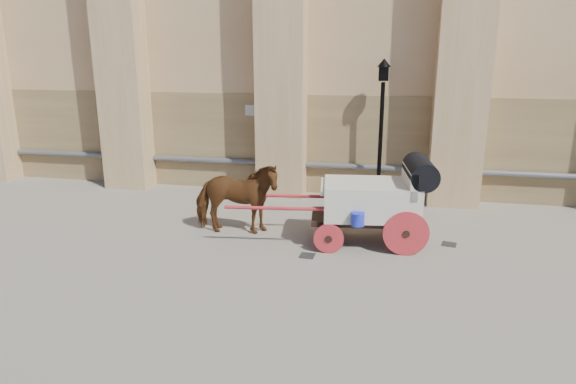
# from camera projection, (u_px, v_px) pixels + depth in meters

# --- Properties ---
(ground) EXTENTS (90.00, 90.00, 0.00)m
(ground) POSITION_uv_depth(u_px,v_px,m) (291.00, 238.00, 12.17)
(ground) COLOR gray
(ground) RESTS_ON ground
(horse) EXTENTS (2.18, 1.17, 1.76)m
(horse) POSITION_uv_depth(u_px,v_px,m) (236.00, 198.00, 12.22)
(horse) COLOR brown
(horse) RESTS_ON ground
(carriage) EXTENTS (4.73, 1.82, 2.02)m
(carriage) POSITION_uv_depth(u_px,v_px,m) (378.00, 198.00, 11.55)
(carriage) COLOR black
(carriage) RESTS_ON ground
(street_lamp) EXTENTS (0.38, 0.38, 4.06)m
(street_lamp) POSITION_uv_depth(u_px,v_px,m) (381.00, 128.00, 14.43)
(street_lamp) COLOR black
(street_lamp) RESTS_ON ground
(drain_grate_near) EXTENTS (0.33, 0.33, 0.01)m
(drain_grate_near) POSITION_uv_depth(u_px,v_px,m) (307.00, 256.00, 11.10)
(drain_grate_near) COLOR black
(drain_grate_near) RESTS_ON ground
(drain_grate_far) EXTENTS (0.38, 0.38, 0.01)m
(drain_grate_far) POSITION_uv_depth(u_px,v_px,m) (449.00, 244.00, 11.73)
(drain_grate_far) COLOR black
(drain_grate_far) RESTS_ON ground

